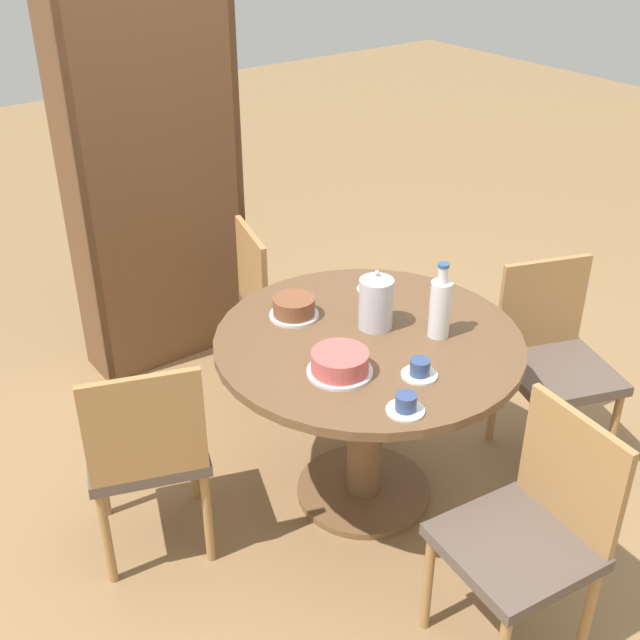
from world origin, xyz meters
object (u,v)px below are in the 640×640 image
water_bottle (440,307)px  chair_b (282,304)px  cup_a (372,284)px  cup_b (406,405)px  chair_c (146,448)px  cake_main (340,363)px  bookshelf (158,191)px  chair_a (553,358)px  coffee_pot (376,302)px  cup_c (420,370)px  cake_second (294,308)px  chair_d (530,531)px

water_bottle → chair_b: bearing=92.8°
cup_a → cup_b: size_ratio=1.00×
chair_c → water_bottle: bearing=-179.9°
water_bottle → cup_a: bearing=85.2°
cake_main → bookshelf: bearing=85.1°
chair_a → chair_c: bearing=-175.9°
coffee_pot → cup_c: (-0.10, -0.35, -0.08)m
bookshelf → chair_c: bearing=60.0°
chair_a → cup_b: 1.08m
cup_c → water_bottle: bearing=33.5°
chair_a → water_bottle: 0.73m
water_bottle → bookshelf: bearing=100.8°
bookshelf → water_bottle: bookshelf is taller
chair_c → cup_a: bearing=-157.5°
water_bottle → cup_c: water_bottle is taller
cup_b → cup_c: bearing=35.3°
cake_second → coffee_pot: bearing=-50.6°
chair_d → cup_c: bearing=-175.0°
chair_b → cup_a: chair_b is taller
bookshelf → cup_b: size_ratio=14.50×
cake_second → bookshelf: bearing=88.2°
chair_d → cup_b: chair_d is taller
chair_a → cup_b: chair_a is taller
chair_b → cake_second: size_ratio=4.51×
water_bottle → chair_c: bearing=160.1°
chair_c → coffee_pot: (0.89, -0.19, 0.39)m
chair_a → cup_c: (-0.84, -0.06, 0.30)m
cake_second → cup_a: bearing=-1.8°
cup_a → cup_b: same height
cup_b → cake_second: bearing=84.6°
cup_b → cake_main: bearing=96.3°
coffee_pot → cup_b: bearing=-119.8°
chair_c → chair_a: bearing=-176.1°
bookshelf → cup_b: bearing=86.9°
cake_main → cake_second: size_ratio=1.20×
chair_c → cake_second: chair_c is taller
cake_second → cup_c: cake_second is taller
cup_a → cup_c: (-0.28, -0.58, 0.00)m
cup_a → cup_c: same height
water_bottle → cup_a: 0.43m
chair_c → cake_main: 0.76m
bookshelf → cup_b: bookshelf is taller
bookshelf → water_bottle: 1.66m
water_bottle → cup_b: bearing=-145.8°
chair_b → cake_second: (-0.30, -0.54, 0.32)m
chair_a → cake_second: size_ratio=4.51×
chair_c → coffee_pot: coffee_pot is taller
bookshelf → cup_a: (0.35, -1.21, -0.12)m
chair_b → cup_a: (0.08, -0.55, 0.30)m
water_bottle → cake_second: bearing=128.8°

